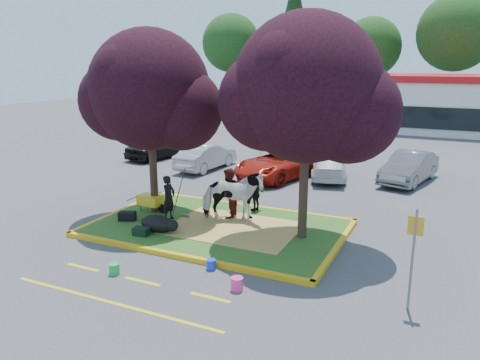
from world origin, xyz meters
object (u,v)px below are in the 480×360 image
at_px(handler, 169,198).
at_px(wheelbarrow, 151,200).
at_px(bucket_blue, 211,264).
at_px(sign_post, 413,249).
at_px(bucket_green, 114,269).
at_px(car_silver, 206,156).
at_px(cow, 232,196).
at_px(calf, 158,223).
at_px(car_black, 160,144).
at_px(bucket_pink, 237,284).

height_order(handler, wheelbarrow, handler).
xyz_separation_m(wheelbarrow, bucket_blue, (4.20, -3.13, -0.43)).
xyz_separation_m(sign_post, bucket_green, (-7.31, -1.40, -1.34)).
bearing_deg(car_silver, wheelbarrow, 108.72).
relative_size(cow, car_silver, 0.53).
xyz_separation_m(calf, bucket_green, (0.57, -2.86, -0.27)).
bearing_deg(bucket_green, sign_post, 10.81).
relative_size(cow, bucket_green, 7.06).
height_order(bucket_green, bucket_blue, bucket_green).
xyz_separation_m(bucket_green, car_silver, (-3.82, 11.96, 0.51)).
bearing_deg(car_black, handler, -43.86).
relative_size(handler, bucket_blue, 5.51).
xyz_separation_m(handler, bucket_green, (0.87, -4.00, -0.78)).
xyz_separation_m(sign_post, bucket_pink, (-3.96, -0.81, -1.32)).
bearing_deg(sign_post, bucket_pink, -170.24).
relative_size(wheelbarrow, bucket_pink, 4.85).
height_order(sign_post, bucket_pink, sign_post).
bearing_deg(bucket_green, handler, 102.27).
xyz_separation_m(handler, bucket_blue, (3.08, -2.64, -0.79)).
xyz_separation_m(calf, wheelbarrow, (-1.42, 1.63, 0.15)).
height_order(sign_post, bucket_green, sign_post).
xyz_separation_m(wheelbarrow, bucket_green, (2.00, -4.49, -0.42)).
relative_size(sign_post, car_black, 0.53).
height_order(calf, handler, handler).
bearing_deg(bucket_pink, wheelbarrow, 143.86).
xyz_separation_m(wheelbarrow, sign_post, (9.31, -3.09, 0.92)).
bearing_deg(wheelbarrow, calf, -43.28).
bearing_deg(car_silver, car_black, -16.26).
height_order(cow, car_black, cow).
relative_size(cow, calf, 1.70).
xyz_separation_m(bucket_pink, bucket_blue, (-1.15, 0.78, -0.03)).
relative_size(handler, bucket_pink, 4.64).
relative_size(sign_post, bucket_green, 8.11).
distance_m(bucket_pink, car_silver, 13.46).
distance_m(cow, car_black, 12.44).
bearing_deg(bucket_pink, sign_post, 11.61).
height_order(calf, sign_post, sign_post).
bearing_deg(bucket_blue, car_silver, 119.62).
bearing_deg(bucket_blue, cow, 106.54).
distance_m(calf, handler, 1.28).
distance_m(car_black, car_silver, 4.17).
relative_size(calf, bucket_pink, 3.68).
height_order(wheelbarrow, car_black, car_black).
height_order(wheelbarrow, bucket_blue, wheelbarrow).
distance_m(wheelbarrow, bucket_blue, 5.26).
distance_m(bucket_green, bucket_blue, 2.59).
distance_m(bucket_pink, bucket_blue, 1.39).
bearing_deg(handler, car_silver, 21.12).
height_order(handler, bucket_pink, handler).
bearing_deg(bucket_pink, cow, 117.23).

